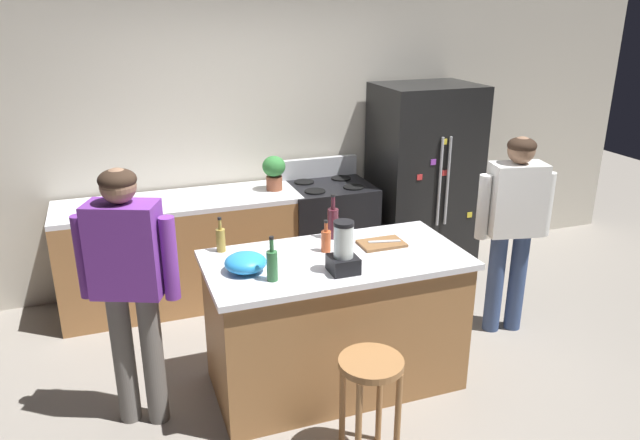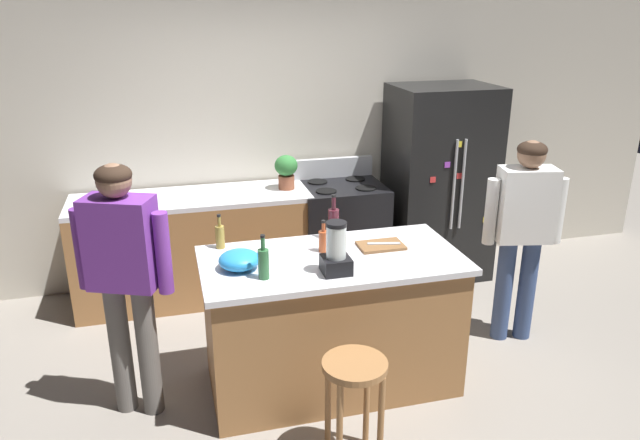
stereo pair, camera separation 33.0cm
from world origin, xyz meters
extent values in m
plane|color=gray|center=(0.00, 0.00, 0.00)|extent=(14.00, 14.00, 0.00)
cube|color=beige|center=(0.00, 1.95, 1.35)|extent=(8.00, 0.10, 2.70)
cube|color=#9E6B3D|center=(0.00, 0.00, 0.45)|extent=(1.62, 0.78, 0.90)
cube|color=silver|center=(0.00, 0.00, 0.92)|extent=(1.68, 0.84, 0.04)
cube|color=#9E6B3D|center=(-0.80, 1.55, 0.45)|extent=(2.00, 0.64, 0.90)
cube|color=silver|center=(-0.80, 1.55, 0.92)|extent=(2.00, 0.64, 0.04)
cube|color=black|center=(1.46, 1.50, 0.89)|extent=(0.90, 0.70, 1.79)
cylinder|color=#B7BABF|center=(1.42, 1.13, 0.98)|extent=(0.02, 0.02, 0.80)
cylinder|color=#B7BABF|center=(1.50, 1.13, 0.98)|extent=(0.02, 0.02, 0.80)
cube|color=yellow|center=(1.77, 1.15, 0.63)|extent=(0.05, 0.01, 0.05)
cube|color=red|center=(1.47, 1.15, 1.06)|extent=(0.05, 0.01, 0.05)
cube|color=red|center=(1.23, 1.15, 1.04)|extent=(0.05, 0.01, 0.05)
cube|color=purple|center=(1.35, 1.15, 1.17)|extent=(0.05, 0.01, 0.05)
cube|color=yellow|center=(1.45, 1.15, 1.34)|extent=(0.05, 0.01, 0.05)
cube|color=black|center=(0.52, 1.52, 0.47)|extent=(0.76, 0.64, 0.94)
cube|color=black|center=(0.52, 1.20, 0.42)|extent=(0.60, 0.01, 0.24)
cube|color=#B7BABF|center=(0.52, 1.81, 1.03)|extent=(0.76, 0.06, 0.18)
cylinder|color=black|center=(0.34, 1.37, 0.94)|extent=(0.18, 0.18, 0.01)
cylinder|color=black|center=(0.70, 1.37, 0.94)|extent=(0.18, 0.18, 0.01)
cylinder|color=black|center=(0.34, 1.67, 0.94)|extent=(0.18, 0.18, 0.01)
cylinder|color=black|center=(0.70, 1.67, 0.94)|extent=(0.18, 0.18, 0.01)
cylinder|color=#66605B|center=(-1.35, 0.07, 0.44)|extent=(0.17, 0.17, 0.88)
cylinder|color=#66605B|center=(-1.19, 0.00, 0.44)|extent=(0.17, 0.17, 0.88)
cube|color=#723399|center=(-1.27, 0.03, 1.16)|extent=(0.45, 0.36, 0.55)
cylinder|color=#723399|center=(-1.50, 0.13, 1.11)|extent=(0.12, 0.12, 0.50)
cylinder|color=#723399|center=(-1.04, -0.06, 1.11)|extent=(0.12, 0.12, 0.50)
sphere|color=#8C664C|center=(-1.27, 0.03, 1.53)|extent=(0.26, 0.26, 0.20)
ellipsoid|color=#332319|center=(-1.27, 0.03, 1.57)|extent=(0.27, 0.27, 0.12)
cylinder|color=#384C7A|center=(1.61, 0.20, 0.41)|extent=(0.15, 0.15, 0.82)
cylinder|color=#384C7A|center=(1.44, 0.24, 0.41)|extent=(0.15, 0.15, 0.82)
cube|color=white|center=(1.52, 0.22, 1.09)|extent=(0.44, 0.30, 0.55)
cylinder|color=white|center=(1.77, 0.17, 1.04)|extent=(0.11, 0.11, 0.49)
cylinder|color=white|center=(1.28, 0.27, 1.04)|extent=(0.11, 0.11, 0.49)
sphere|color=#8C664C|center=(1.52, 0.22, 1.47)|extent=(0.24, 0.24, 0.20)
ellipsoid|color=#332319|center=(1.52, 0.22, 1.50)|extent=(0.25, 0.25, 0.12)
cylinder|color=#9E6B3D|center=(-0.09, -0.76, 0.63)|extent=(0.36, 0.36, 0.04)
cylinder|color=#9E6B3D|center=(-0.20, -0.88, 0.31)|extent=(0.04, 0.04, 0.61)
cylinder|color=#9E6B3D|center=(0.03, -0.88, 0.31)|extent=(0.04, 0.04, 0.61)
cylinder|color=#9E6B3D|center=(-0.20, -0.64, 0.31)|extent=(0.04, 0.04, 0.61)
cylinder|color=#9E6B3D|center=(0.03, -0.64, 0.31)|extent=(0.04, 0.04, 0.61)
cylinder|color=brown|center=(0.03, 1.55, 1.00)|extent=(0.14, 0.14, 0.12)
ellipsoid|color=#337A38|center=(0.03, 1.55, 1.15)|extent=(0.20, 0.20, 0.18)
cube|color=black|center=(-0.04, -0.22, 0.99)|extent=(0.17, 0.17, 0.10)
cylinder|color=silver|center=(-0.04, -0.22, 1.14)|extent=(0.12, 0.12, 0.20)
cylinder|color=black|center=(-0.04, -0.22, 1.25)|extent=(0.12, 0.12, 0.02)
cylinder|color=#471923|center=(0.10, 0.32, 1.04)|extent=(0.08, 0.08, 0.21)
cylinder|color=#471923|center=(0.10, 0.32, 1.19)|extent=(0.03, 0.03, 0.09)
cylinder|color=black|center=(0.10, 0.32, 1.25)|extent=(0.03, 0.03, 0.02)
cylinder|color=#2D6638|center=(-0.47, -0.19, 1.03)|extent=(0.07, 0.07, 0.18)
cylinder|color=#2D6638|center=(-0.47, -0.19, 1.16)|extent=(0.03, 0.03, 0.08)
cylinder|color=black|center=(-0.47, -0.19, 1.21)|extent=(0.03, 0.03, 0.02)
cylinder|color=olive|center=(-0.67, 0.34, 1.01)|extent=(0.06, 0.06, 0.15)
cylinder|color=olive|center=(-0.67, 0.34, 1.12)|extent=(0.02, 0.02, 0.07)
cylinder|color=black|center=(-0.67, 0.34, 1.17)|extent=(0.03, 0.03, 0.02)
cylinder|color=#B24C26|center=(-0.03, 0.11, 1.01)|extent=(0.06, 0.06, 0.14)
cylinder|color=#B24C26|center=(-0.03, 0.11, 1.11)|extent=(0.02, 0.02, 0.06)
cylinder|color=black|center=(-0.03, 0.11, 1.15)|extent=(0.03, 0.03, 0.02)
ellipsoid|color=#268CD8|center=(-0.59, -0.02, 1.00)|extent=(0.26, 0.26, 0.12)
cube|color=brown|center=(0.36, 0.08, 0.95)|extent=(0.30, 0.20, 0.02)
cube|color=#B7BABF|center=(0.38, 0.08, 0.96)|extent=(0.22, 0.08, 0.01)
camera|label=1|loc=(-1.29, -3.30, 2.48)|focal=33.72mm
camera|label=2|loc=(-0.98, -3.39, 2.48)|focal=33.72mm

